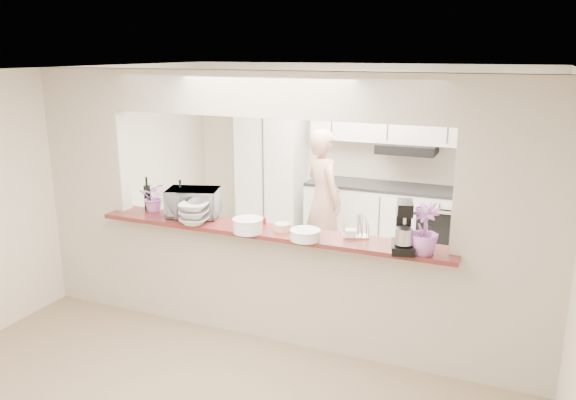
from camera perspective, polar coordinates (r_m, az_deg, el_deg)
The scene contains 19 objects.
floor at distance 5.58m, azimuth -1.75°, elevation -13.56°, with size 6.00×6.00×0.00m, color gray.
tile_overlay at distance 6.88m, azimuth 3.65°, elevation -7.81°, with size 5.00×2.90×0.01m, color beige.
partition at distance 5.05m, azimuth -1.88°, elevation 1.40°, with size 5.00×0.15×2.50m.
bar_counter at distance 5.33m, azimuth -1.82°, elevation -8.13°, with size 3.40×0.38×1.09m.
kitchen_cabinets at distance 7.71m, azimuth 5.34°, elevation 2.23°, with size 3.15×0.62×2.25m.
refrigerator at distance 7.33m, azimuth 22.03°, elevation -0.48°, with size 0.75×0.70×1.70m, color #9FA0A4.
flower_left at distance 5.79m, azimuth -13.43°, elevation 0.32°, with size 0.27×0.24×0.30m, color #E97BE0.
wine_bottle_a at distance 5.87m, azimuth -14.09°, elevation 0.30°, with size 0.07×0.07×0.34m.
wine_bottle_b at distance 5.64m, azimuth -10.83°, elevation -0.08°, with size 0.07×0.07×0.35m.
toaster_oven at distance 5.55m, azimuth -9.61°, elevation -0.27°, with size 0.50×0.34×0.27m, color #A6A6AB.
serving_bowls at distance 5.30m, azimuth -9.52°, elevation -1.40°, with size 0.27×0.27×0.20m, color white.
plate_stack_a at distance 5.02m, azimuth -4.10°, elevation -2.59°, with size 0.27×0.27×0.13m.
plate_stack_b at distance 4.82m, azimuth 1.76°, elevation -3.55°, with size 0.26×0.26×0.09m.
red_bowl at distance 5.27m, azimuth -2.97°, elevation -2.08°, with size 0.13×0.13×0.06m, color maroon.
tan_bowl at distance 5.06m, azimuth -0.57°, elevation -2.76°, with size 0.15×0.15×0.07m, color #C6B48C.
utensil_caddy at distance 4.91m, azimuth 6.93°, elevation -2.80°, with size 0.25×0.20×0.21m.
stand_mixer at distance 4.61m, azimuth 11.67°, elevation -2.87°, with size 0.24×0.32×0.42m.
flower_right at distance 4.56m, azimuth 13.68°, elevation -2.89°, with size 0.23×0.23×0.42m, color #CE6EC5.
person at distance 6.94m, azimuth 3.62°, elevation -0.01°, with size 0.64×0.42×1.75m, color tan.
Camera 1 is at (2.05, -4.46, 2.66)m, focal length 35.00 mm.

